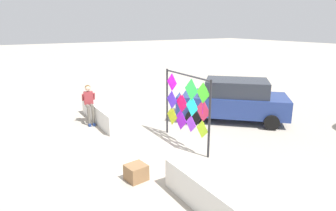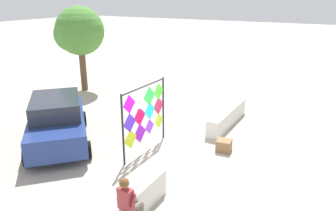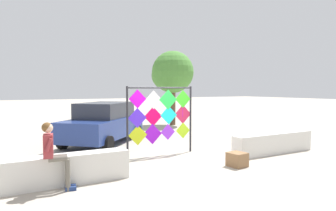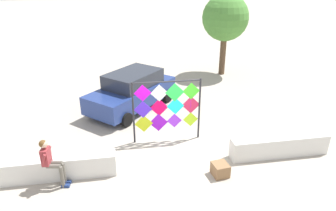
{
  "view_description": "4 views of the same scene",
  "coord_description": "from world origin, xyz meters",
  "views": [
    {
      "loc": [
        7.49,
        -4.12,
        3.9
      ],
      "look_at": [
        0.06,
        0.45,
        1.47
      ],
      "focal_mm": 30.94,
      "sensor_mm": 36.0,
      "label": 1
    },
    {
      "loc": [
        -8.61,
        -4.65,
        5.25
      ],
      "look_at": [
        0.44,
        0.51,
        1.66
      ],
      "focal_mm": 34.31,
      "sensor_mm": 36.0,
      "label": 2
    },
    {
      "loc": [
        -4.69,
        -7.89,
        2.32
      ],
      "look_at": [
        -0.16,
        0.35,
        1.78
      ],
      "focal_mm": 31.5,
      "sensor_mm": 36.0,
      "label": 3
    },
    {
      "loc": [
        -1.7,
        -8.95,
        6.04
      ],
      "look_at": [
        -0.01,
        0.85,
        1.58
      ],
      "focal_mm": 33.03,
      "sensor_mm": 36.0,
      "label": 4
    }
  ],
  "objects": [
    {
      "name": "parked_car",
      "position": [
        -1.08,
        4.35,
        0.88
      ],
      "size": [
        4.45,
        4.55,
        1.73
      ],
      "color": "navy",
      "rests_on": "ground"
    },
    {
      "name": "plaza_ledge_right",
      "position": [
        3.68,
        -0.53,
        0.36
      ],
      "size": [
        3.47,
        0.5,
        0.73
      ],
      "primitive_type": "cube",
      "color": "silver",
      "rests_on": "ground"
    },
    {
      "name": "seated_vendor",
      "position": [
        -3.79,
        -0.92,
        0.93
      ],
      "size": [
        0.73,
        0.54,
        1.57
      ],
      "color": "#666056",
      "rests_on": "ground"
    },
    {
      "name": "cardboard_box_large",
      "position": [
        1.29,
        -1.28,
        0.21
      ],
      "size": [
        0.54,
        0.56,
        0.42
      ],
      "primitive_type": "cube",
      "rotation": [
        0.0,
        0.0,
        0.14
      ],
      "color": "olive",
      "rests_on": "ground"
    },
    {
      "name": "kite_display_rack",
      "position": [
        -0.0,
        1.19,
        1.43
      ],
      "size": [
        2.52,
        0.11,
        2.4
      ],
      "color": "#232328",
      "rests_on": "ground"
    },
    {
      "name": "tree_broadleaf",
      "position": [
        4.55,
        8.57,
        3.36
      ],
      "size": [
        2.68,
        2.7,
        4.73
      ],
      "color": "brown",
      "rests_on": "ground"
    },
    {
      "name": "ground",
      "position": [
        0.0,
        0.0,
        0.0
      ],
      "size": [
        120.0,
        120.0,
        0.0
      ],
      "primitive_type": "plane",
      "color": "#ADA393"
    }
  ]
}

